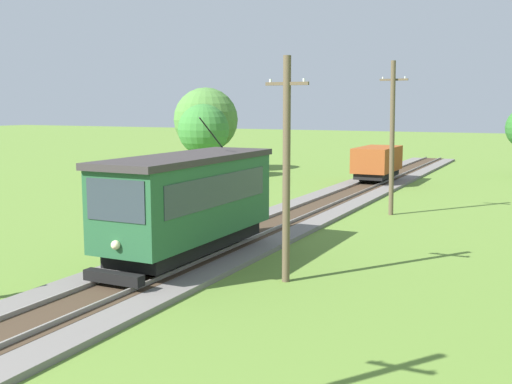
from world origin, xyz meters
TOP-DOWN VIEW (x-y plane):
  - red_tram at (0.00, 12.94)m, footprint 2.60×8.54m
  - freight_car at (0.00, 37.95)m, footprint 2.40×5.20m
  - utility_pole_near_tram at (4.03, 12.21)m, footprint 1.40×0.24m
  - utility_pole_mid at (4.03, 25.58)m, footprint 1.40×0.64m
  - tree_right_near at (-15.53, 40.48)m, footprint 5.43×5.43m
  - tree_left_far at (-13.01, 35.84)m, footprint 3.93×3.93m

SIDE VIEW (x-z plane):
  - freight_car at x=0.00m, z-range 0.40..2.71m
  - red_tram at x=0.00m, z-range -0.20..4.59m
  - utility_pole_near_tram at x=4.03m, z-range 0.10..7.11m
  - tree_left_far at x=-13.01m, z-range 0.86..6.53m
  - utility_pole_mid at x=4.03m, z-range 0.10..7.81m
  - tree_right_near at x=-15.53m, z-range 0.81..7.87m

